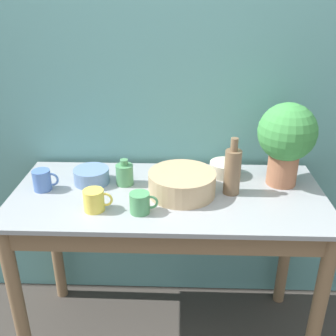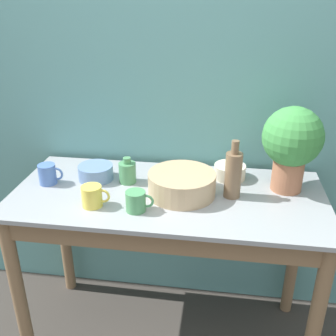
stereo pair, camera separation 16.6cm
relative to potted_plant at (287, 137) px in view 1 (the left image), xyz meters
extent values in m
cube|color=#609E9E|center=(-0.51, 0.26, 0.14)|extent=(6.00, 0.05, 2.40)
cylinder|color=#846647|center=(-1.14, -0.37, -0.65)|extent=(0.06, 0.06, 0.81)
cylinder|color=#846647|center=(0.12, -0.37, -0.65)|extent=(0.06, 0.06, 0.81)
cylinder|color=#846647|center=(-1.14, 0.15, -0.65)|extent=(0.06, 0.06, 0.81)
cylinder|color=#846647|center=(0.12, 0.15, -0.65)|extent=(0.06, 0.06, 0.81)
cube|color=#846647|center=(-0.51, -0.37, -0.29)|extent=(1.26, 0.02, 0.10)
cube|color=#93999E|center=(-0.51, -0.11, -0.23)|extent=(1.36, 0.62, 0.02)
cylinder|color=#A36647|center=(0.00, 0.00, -0.15)|extent=(0.13, 0.13, 0.14)
sphere|color=#3D8C42|center=(0.00, 0.00, 0.02)|extent=(0.25, 0.25, 0.25)
cylinder|color=tan|center=(-0.45, -0.11, -0.17)|extent=(0.29, 0.29, 0.10)
cylinder|color=brown|center=(-0.24, -0.10, -0.13)|extent=(0.07, 0.07, 0.20)
cylinder|color=brown|center=(-0.24, -0.10, 0.00)|extent=(0.03, 0.03, 0.06)
cylinder|color=#4C8C59|center=(-0.71, -0.03, -0.18)|extent=(0.08, 0.08, 0.09)
cylinder|color=#4C8C59|center=(-0.71, -0.03, -0.12)|extent=(0.04, 0.04, 0.03)
cylinder|color=#4C70B7|center=(-1.07, -0.10, -0.18)|extent=(0.08, 0.08, 0.09)
torus|color=#4C70B7|center=(-1.02, -0.10, -0.17)|extent=(0.06, 0.01, 0.06)
cylinder|color=#E5CC4C|center=(-0.80, -0.26, -0.18)|extent=(0.08, 0.08, 0.09)
torus|color=#E5CC4C|center=(-0.76, -0.26, -0.18)|extent=(0.06, 0.01, 0.06)
cylinder|color=#4C935B|center=(-0.62, -0.27, -0.18)|extent=(0.08, 0.08, 0.08)
torus|color=#4C935B|center=(-0.57, -0.27, -0.18)|extent=(0.06, 0.01, 0.06)
cylinder|color=beige|center=(-0.25, 0.08, -0.19)|extent=(0.15, 0.15, 0.07)
cylinder|color=#6684B2|center=(-0.86, -0.02, -0.19)|extent=(0.16, 0.16, 0.07)
camera|label=1|loc=(-0.46, -1.62, 0.60)|focal=42.00mm
camera|label=2|loc=(-0.29, -1.60, 0.60)|focal=42.00mm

